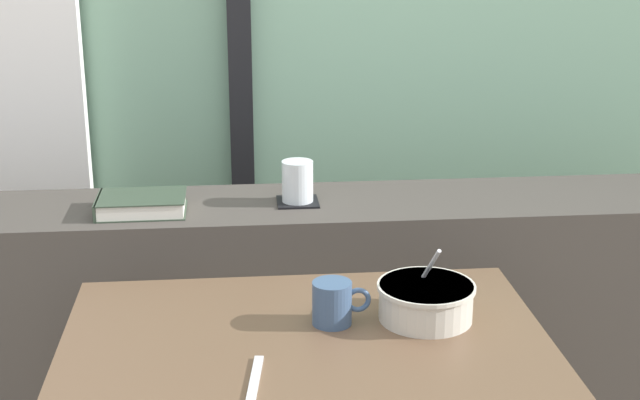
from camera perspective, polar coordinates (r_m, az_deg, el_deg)
dark_console_ledge at (r=2.39m, az=-2.83°, el=-9.13°), size 2.80×0.32×0.78m
coaster_square at (r=2.23m, az=-1.40°, el=-0.11°), size 0.10×0.10×0.00m
juice_glass at (r=2.22m, az=-1.40°, el=1.03°), size 0.08×0.08×0.10m
closed_book at (r=2.20m, az=-11.05°, el=-0.24°), size 0.21×0.15×0.04m
soup_bowl at (r=1.79m, az=6.58°, el=-6.29°), size 0.19×0.19×0.15m
fork_utensil at (r=1.58m, az=-4.08°, el=-11.13°), size 0.04×0.17×0.01m
ceramic_mug at (r=1.76m, az=0.83°, el=-6.40°), size 0.11×0.08×0.08m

